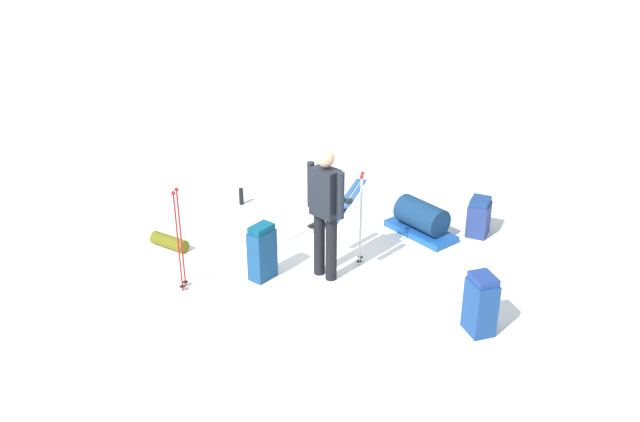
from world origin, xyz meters
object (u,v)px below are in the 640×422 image
Objects in this scene: backpack_bright at (262,252)px; gear_sled at (421,220)px; thermos_bottle at (241,196)px; ski_poles_planted_near at (361,214)px; ski_pair_near at (315,228)px; backpack_large_dark at (479,217)px; ski_poles_planted_far at (179,235)px; backpack_small_spare at (481,304)px; sleeping_mat_rolled at (170,242)px; skier_standing at (325,207)px; ski_pair_far at (346,202)px.

backpack_bright is 2.43m from gear_sled.
thermos_bottle is at bearing 38.92° from backpack_bright.
ski_pair_near is at bearing 56.95° from ski_poles_planted_near.
ski_poles_planted_far is (-2.99, 2.83, 0.47)m from backpack_large_dark.
backpack_large_dark is at bearing 14.92° from backpack_small_spare.
ski_poles_planted_near reaches higher than sleeping_mat_rolled.
backpack_large_dark is (1.97, -1.42, -0.69)m from skier_standing.
ski_pair_near is 3.43× the size of sleeping_mat_rolled.
ski_poles_planted_far is 2.40× the size of sleeping_mat_rolled.
backpack_large_dark is 2.10× the size of thermos_bottle.
ski_poles_planted_near is 1.31m from gear_sled.
sleeping_mat_rolled is at bearing 89.30° from backpack_small_spare.
skier_standing is at bearing 81.02° from backpack_small_spare.
backpack_bright is 1.32m from ski_poles_planted_near.
ski_poles_planted_far reaches higher than backpack_large_dark.
backpack_large_dark is 0.41× the size of ski_poles_planted_far.
skier_standing is 3.11× the size of backpack_large_dark.
backpack_small_spare is at bearing -112.16° from thermos_bottle.
ski_pair_far is at bearing -32.99° from sleeping_mat_rolled.
backpack_large_dark is 1.93m from ski_poles_planted_near.
skier_standing reaches higher than ski_pair_far.
backpack_large_dark is at bearing -63.90° from gear_sled.
gear_sled is at bearing -21.33° from ski_poles_planted_near.
ski_poles_planted_near is at bearing -73.02° from sleeping_mat_rolled.
sleeping_mat_rolled is (0.05, 4.23, -0.26)m from backpack_small_spare.
ski_poles_planted_near is 4.87× the size of thermos_bottle.
ski_poles_planted_far is at bearing -164.41° from thermos_bottle.
ski_pair_near is 1.51m from gear_sled.
ski_poles_planted_far is 5.08× the size of thermos_bottle.
backpack_bright is at bearing 145.17° from gear_sled.
backpack_small_spare is at bearing -78.38° from ski_poles_planted_far.
skier_standing is 2.14m from backpack_small_spare.
backpack_bright reaches higher than thermos_bottle.
ski_pair_far is at bearing 17.45° from skier_standing.
ski_poles_planted_far is (-1.51, 1.68, 0.03)m from ski_poles_planted_near.
ski_pair_near is 2.66× the size of backpack_small_spare.
ski_poles_planted_near reaches higher than backpack_large_dark.
ski_poles_planted_far is at bearing 136.59° from backpack_large_dark.
backpack_bright is (-2.34, 2.10, 0.09)m from backpack_large_dark.
backpack_bright is at bearing 138.12° from backpack_large_dark.
ski_poles_planted_far reaches higher than sleeping_mat_rolled.
backpack_bright is at bearing 179.54° from ski_pair_far.
ski_pair_far is 2.83m from sleeping_mat_rolled.
backpack_small_spare is (-0.32, -2.03, -0.61)m from skier_standing.
ski_poles_planted_near is (0.48, -0.26, -0.25)m from skier_standing.
thermos_bottle reaches higher than ski_pair_near.
ski_poles_planted_near is (0.86, -0.94, 0.35)m from backpack_bright.
skier_standing is 2.38m from sleeping_mat_rolled.
sleeping_mat_rolled is 2.12× the size of thermos_bottle.
gear_sled is (1.13, -0.44, -0.48)m from ski_poles_planted_near.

